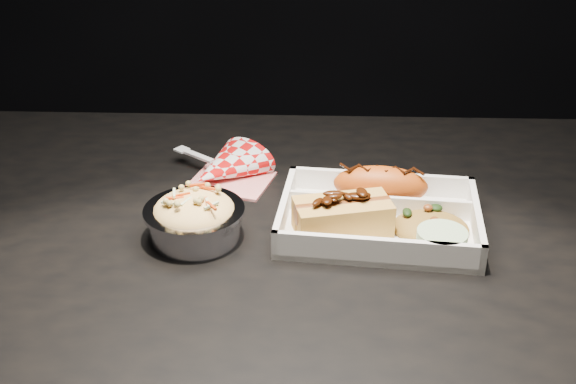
{
  "coord_description": "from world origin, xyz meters",
  "views": [
    {
      "loc": [
        0.02,
        -0.78,
        1.23
      ],
      "look_at": [
        -0.01,
        0.0,
        0.81
      ],
      "focal_mm": 45.0,
      "sensor_mm": 36.0,
      "label": 1
    }
  ],
  "objects_px": {
    "dining_table": "(296,292)",
    "foil_coleslaw_cup": "(194,217)",
    "food_tray": "(378,221)",
    "napkin_fork": "(225,169)",
    "fried_pastry": "(380,185)",
    "hotdog": "(343,213)"
  },
  "relations": [
    {
      "from": "fried_pastry",
      "to": "hotdog",
      "type": "height_order",
      "value": "hotdog"
    },
    {
      "from": "food_tray",
      "to": "napkin_fork",
      "type": "relative_size",
      "value": 1.67
    },
    {
      "from": "hotdog",
      "to": "napkin_fork",
      "type": "distance_m",
      "value": 0.23
    },
    {
      "from": "hotdog",
      "to": "foil_coleslaw_cup",
      "type": "relative_size",
      "value": 1.03
    },
    {
      "from": "food_tray",
      "to": "foil_coleslaw_cup",
      "type": "bearing_deg",
      "value": -166.13
    },
    {
      "from": "dining_table",
      "to": "fried_pastry",
      "type": "bearing_deg",
      "value": 33.89
    },
    {
      "from": "dining_table",
      "to": "fried_pastry",
      "type": "distance_m",
      "value": 0.18
    },
    {
      "from": "hotdog",
      "to": "fried_pastry",
      "type": "bearing_deg",
      "value": 42.0
    },
    {
      "from": "food_tray",
      "to": "napkin_fork",
      "type": "height_order",
      "value": "napkin_fork"
    },
    {
      "from": "fried_pastry",
      "to": "foil_coleslaw_cup",
      "type": "distance_m",
      "value": 0.25
    },
    {
      "from": "dining_table",
      "to": "napkin_fork",
      "type": "bearing_deg",
      "value": 126.07
    },
    {
      "from": "napkin_fork",
      "to": "dining_table",
      "type": "bearing_deg",
      "value": -16.3
    },
    {
      "from": "hotdog",
      "to": "napkin_fork",
      "type": "bearing_deg",
      "value": 123.56
    },
    {
      "from": "napkin_fork",
      "to": "foil_coleslaw_cup",
      "type": "bearing_deg",
      "value": -58.66
    },
    {
      "from": "hotdog",
      "to": "foil_coleslaw_cup",
      "type": "bearing_deg",
      "value": 169.88
    },
    {
      "from": "food_tray",
      "to": "fried_pastry",
      "type": "bearing_deg",
      "value": 90.0
    },
    {
      "from": "food_tray",
      "to": "napkin_fork",
      "type": "distance_m",
      "value": 0.25
    },
    {
      "from": "dining_table",
      "to": "foil_coleslaw_cup",
      "type": "bearing_deg",
      "value": -173.15
    },
    {
      "from": "dining_table",
      "to": "fried_pastry",
      "type": "height_order",
      "value": "fried_pastry"
    },
    {
      "from": "fried_pastry",
      "to": "hotdog",
      "type": "bearing_deg",
      "value": -124.29
    },
    {
      "from": "dining_table",
      "to": "napkin_fork",
      "type": "relative_size",
      "value": 7.54
    },
    {
      "from": "food_tray",
      "to": "fried_pastry",
      "type": "relative_size",
      "value": 2.11
    }
  ]
}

